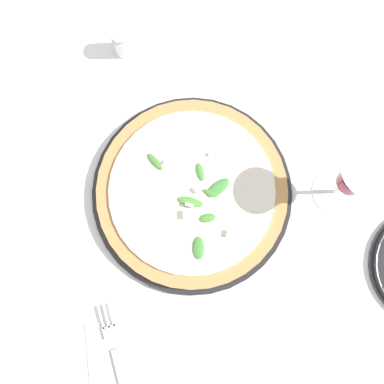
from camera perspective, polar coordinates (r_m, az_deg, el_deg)
ground_plane at (r=0.93m, az=-1.81°, el=1.75°), size 6.00×6.00×0.00m
pizza_arugula_main at (r=0.91m, az=0.00°, el=-0.13°), size 0.34×0.34×0.05m
wine_glass at (r=0.83m, az=17.25°, el=1.50°), size 0.08×0.08×0.19m
napkin at (r=0.93m, az=-7.70°, el=-18.20°), size 0.17×0.12×0.01m
fork at (r=0.93m, az=-7.86°, el=-17.81°), size 0.20×0.07×0.00m
shaker_pepper at (r=0.98m, az=-7.49°, el=15.53°), size 0.03×0.03×0.07m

